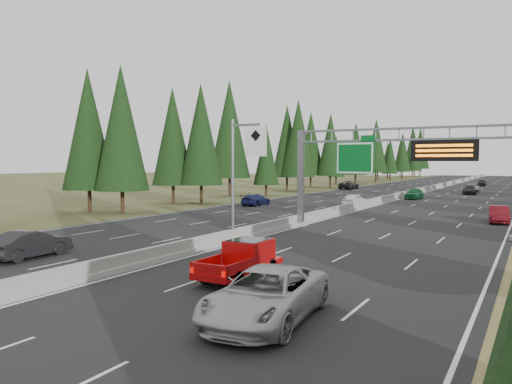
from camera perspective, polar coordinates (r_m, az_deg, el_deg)
road at (r=84.42m, az=17.54°, el=-0.31°), size 32.00×260.00×0.08m
shoulder_left at (r=89.76m, az=6.36°, el=0.03°), size 3.60×260.00×0.06m
median_barrier at (r=84.40m, az=17.55°, el=-0.06°), size 0.70×260.00×0.85m
sign_gantry at (r=38.27m, az=16.89°, el=3.22°), size 16.75×0.98×7.80m
hov_sign_pole at (r=32.09m, az=-1.83°, el=2.38°), size 2.80×0.50×8.00m
tree_row_left at (r=84.69m, az=1.79°, el=6.10°), size 11.77×242.76×18.99m
silver_minivan at (r=16.78m, az=1.16°, el=-11.68°), size 3.43×6.41×1.71m
red_pickup at (r=22.94m, az=-1.32°, el=-7.40°), size 1.82×5.11×1.66m
car_ahead_green at (r=74.22m, az=17.63°, el=-0.16°), size 2.06×4.75×1.59m
car_ahead_dkred at (r=47.77m, az=26.00°, el=-2.33°), size 1.97×4.54×1.45m
car_ahead_dkgrey at (r=88.43m, az=23.21°, el=0.22°), size 2.36×5.03×1.42m
car_ahead_white at (r=95.72m, az=23.44°, el=0.43°), size 2.64×5.16×1.40m
car_ahead_far at (r=119.78m, az=24.40°, el=0.98°), size 2.00×4.52×1.51m
car_onc_near at (r=30.01m, az=-24.37°, el=-5.44°), size 1.91×4.73×1.53m
car_onc_blue at (r=60.44m, az=-0.04°, el=-0.87°), size 2.04×4.86×1.40m
car_onc_white at (r=60.67m, az=11.17°, el=-0.88°), size 2.12×4.51×1.49m
car_onc_far at (r=98.59m, az=10.57°, el=0.80°), size 2.82×5.88×1.62m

